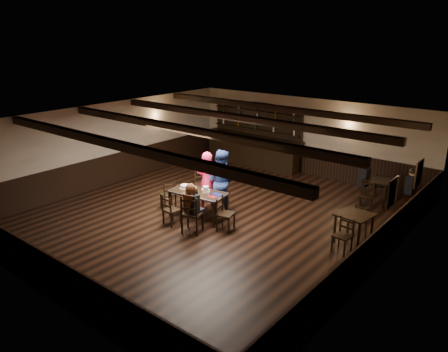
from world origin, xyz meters
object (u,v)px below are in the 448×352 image
Objects in this scene: chair_near_left at (169,208)px; cake at (185,187)px; chair_near_right at (191,212)px; bar_counter at (254,146)px; man_blue at (221,181)px; dining_table at (198,195)px; woman_pink at (207,181)px.

chair_near_left is 0.91m from cake.
chair_near_right is 1.32m from cake.
man_blue is at bearing -65.80° from bar_counter.
man_blue reaches higher than chair_near_left.
bar_counter is at bearing 104.22° from chair_near_left.
cake is (-0.67, -0.74, -0.11)m from man_blue.
dining_table is 0.80m from man_blue.
chair_near_right reaches higher than cake.
bar_counter reaches higher than man_blue.
chair_near_right is at bearing 93.18° from woman_pink.
cake is at bearing -75.85° from bar_counter.
man_blue is 1.01m from cake.
chair_near_right is 1.61m from woman_pink.
chair_near_right is (0.78, -0.02, 0.11)m from chair_near_left.
man_blue reaches higher than dining_table.
dining_table is 5.35× the size of cake.
bar_counter is at bearing 109.10° from dining_table.
bar_counter reaches higher than chair_near_left.
dining_table is 0.64m from woman_pink.
woman_pink is at bearing 116.01° from chair_near_right.
woman_pink reaches higher than chair_near_left.
woman_pink is at bearing 11.02° from man_blue.
bar_counter is at bearing 111.02° from chair_near_right.
chair_near_right is at bearing 89.82° from man_blue.
bar_counter reaches higher than woman_pink.
bar_counter is at bearing -77.61° from man_blue.
chair_near_left is 0.45× the size of man_blue.
chair_near_right is at bearing -68.98° from bar_counter.
chair_near_right is at bearing -1.33° from chair_near_left.
chair_near_right reaches higher than chair_near_left.
man_blue is (-0.33, 1.58, 0.31)m from chair_near_right.
chair_near_right is 0.25× the size of bar_counter.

